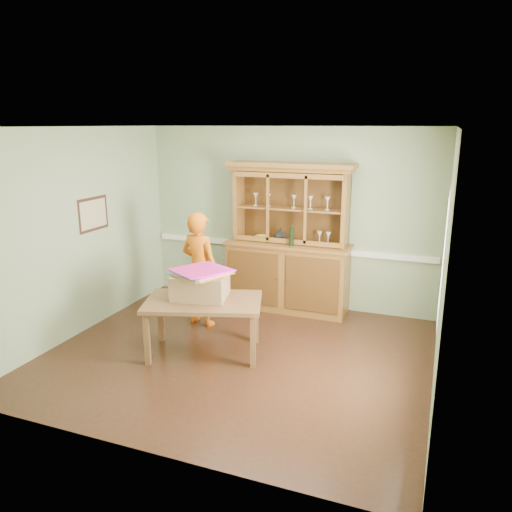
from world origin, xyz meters
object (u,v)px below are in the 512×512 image
at_px(dining_table, 203,307).
at_px(person, 200,269).
at_px(cardboard_box, 200,286).
at_px(china_hutch, 288,259).

bearing_deg(dining_table, person, 101.26).
bearing_deg(cardboard_box, dining_table, -46.92).
xyz_separation_m(china_hutch, cardboard_box, (-0.57, -1.76, 0.07)).
relative_size(dining_table, person, 0.98).
xyz_separation_m(china_hutch, person, (-0.96, -1.01, 0.03)).
distance_m(cardboard_box, person, 0.85).
relative_size(china_hutch, person, 1.37).
xyz_separation_m(dining_table, cardboard_box, (-0.08, 0.09, 0.23)).
bearing_deg(china_hutch, cardboard_box, -107.85).
relative_size(china_hutch, cardboard_box, 3.45).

